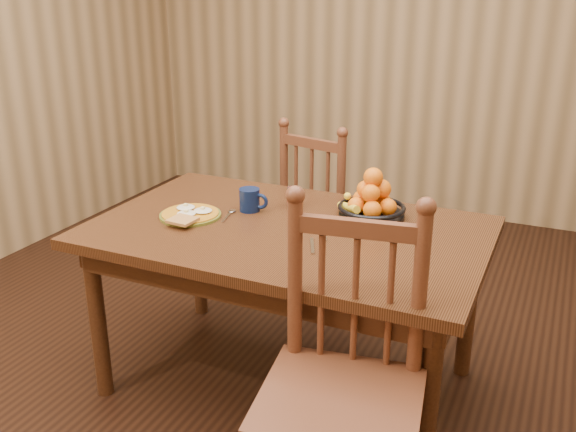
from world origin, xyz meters
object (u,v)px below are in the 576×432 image
at_px(chair_near, 343,386).
at_px(breakfast_plate, 190,214).
at_px(dining_table, 288,246).
at_px(fruit_bowl, 371,203).
at_px(coffee_mug, 250,200).
at_px(chair_far, 327,213).

relative_size(chair_near, breakfast_plate, 3.71).
bearing_deg(breakfast_plate, dining_table, 8.25).
distance_m(dining_table, fruit_bowl, 0.40).
bearing_deg(coffee_mug, fruit_bowl, 15.36).
height_order(chair_far, coffee_mug, chair_far).
distance_m(dining_table, chair_far, 0.94).
xyz_separation_m(breakfast_plate, fruit_bowl, (0.71, 0.32, 0.05)).
bearing_deg(fruit_bowl, breakfast_plate, -155.83).
height_order(dining_table, coffee_mug, coffee_mug).
height_order(chair_near, breakfast_plate, chair_near).
relative_size(dining_table, chair_near, 1.48).
bearing_deg(dining_table, chair_near, -53.20).
bearing_deg(chair_far, coffee_mug, 98.83).
xyz_separation_m(dining_table, breakfast_plate, (-0.43, -0.06, 0.10)).
bearing_deg(chair_near, dining_table, 118.11).
relative_size(chair_near, coffee_mug, 8.07).
relative_size(chair_far, breakfast_plate, 3.41).
relative_size(breakfast_plate, coffee_mug, 2.17).
height_order(dining_table, chair_far, chair_far).
xyz_separation_m(chair_near, coffee_mug, (-0.71, 0.75, 0.28)).
relative_size(dining_table, breakfast_plate, 5.50).
bearing_deg(fruit_bowl, coffee_mug, -164.64).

